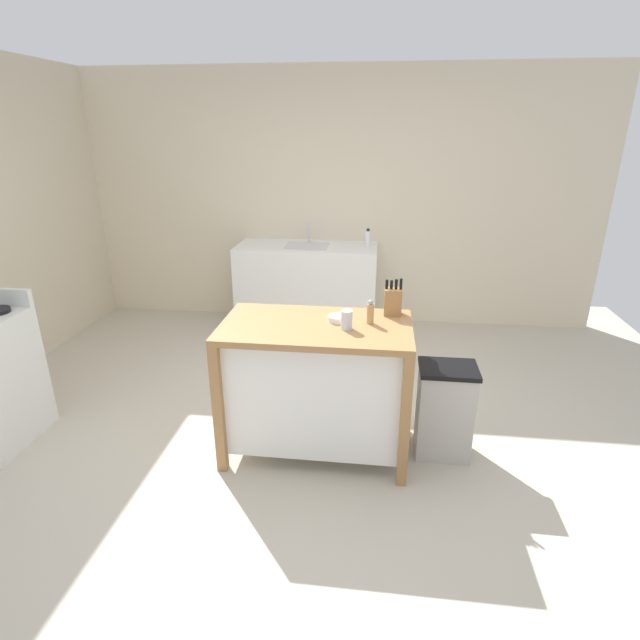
# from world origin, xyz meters

# --- Properties ---
(ground_plane) EXTENTS (6.40, 6.40, 0.00)m
(ground_plane) POSITION_xyz_m (0.00, 0.00, 0.00)
(ground_plane) COLOR #BCB29E
(ground_plane) RESTS_ON ground
(wall_back) EXTENTS (5.40, 0.10, 2.60)m
(wall_back) POSITION_xyz_m (0.00, 2.51, 1.30)
(wall_back) COLOR beige
(wall_back) RESTS_ON ground
(kitchen_island) EXTENTS (1.17, 0.66, 0.89)m
(kitchen_island) POSITION_xyz_m (0.09, 0.00, 0.50)
(kitchen_island) COLOR #9E7042
(kitchen_island) RESTS_ON ground
(knife_block) EXTENTS (0.11, 0.09, 0.24)m
(knife_block) POSITION_xyz_m (0.55, 0.23, 0.98)
(knife_block) COLOR #9E7042
(knife_block) RESTS_ON kitchen_island
(bowl_ceramic_wide) EXTENTS (0.12, 0.12, 0.04)m
(bowl_ceramic_wide) POSITION_xyz_m (0.22, 0.07, 0.91)
(bowl_ceramic_wide) COLOR silver
(bowl_ceramic_wide) RESTS_ON kitchen_island
(drinking_cup) EXTENTS (0.07, 0.07, 0.12)m
(drinking_cup) POSITION_xyz_m (0.28, -0.05, 0.95)
(drinking_cup) COLOR silver
(drinking_cup) RESTS_ON kitchen_island
(pepper_grinder) EXTENTS (0.04, 0.04, 0.15)m
(pepper_grinder) POSITION_xyz_m (0.42, 0.05, 0.96)
(pepper_grinder) COLOR tan
(pepper_grinder) RESTS_ON kitchen_island
(trash_bin) EXTENTS (0.36, 0.28, 0.63)m
(trash_bin) POSITION_xyz_m (0.91, 0.05, 0.32)
(trash_bin) COLOR #B7B2A8
(trash_bin) RESTS_ON ground
(sink_counter) EXTENTS (1.44, 0.60, 0.89)m
(sink_counter) POSITION_xyz_m (-0.29, 2.16, 0.45)
(sink_counter) COLOR white
(sink_counter) RESTS_ON ground
(sink_faucet) EXTENTS (0.02, 0.02, 0.22)m
(sink_faucet) POSITION_xyz_m (-0.29, 2.30, 1.00)
(sink_faucet) COLOR #B7BCC1
(sink_faucet) RESTS_ON sink_counter
(bottle_hand_soap) EXTENTS (0.05, 0.05, 0.18)m
(bottle_hand_soap) POSITION_xyz_m (0.33, 2.22, 0.97)
(bottle_hand_soap) COLOR white
(bottle_hand_soap) RESTS_ON sink_counter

